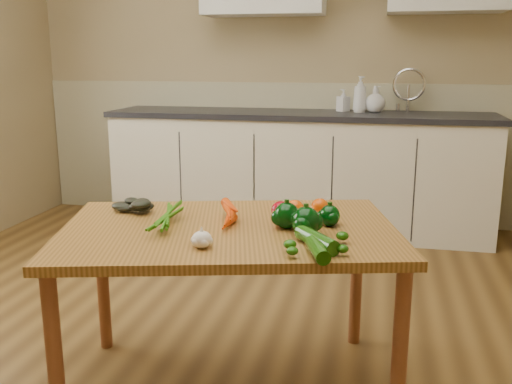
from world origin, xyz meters
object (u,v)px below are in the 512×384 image
object	(u,v)px
soap_bottle_a	(360,94)
zucchini_b	(318,250)
pepper_c	(306,221)
tomato_b	(295,208)
pepper_a	(287,216)
zucchini_a	(317,240)
soap_bottle_c	(375,99)
leafy_greens	(128,202)
pepper_b	(330,216)
tomato_a	(281,210)
tomato_c	(320,206)
carrot_bunch	(210,215)
table	(229,246)
soap_bottle_b	(343,100)
garlic_bulb	(202,239)

from	to	relation	value
soap_bottle_a	zucchini_b	world-z (taller)	soap_bottle_a
pepper_c	tomato_b	bearing A→B (deg)	107.53
pepper_a	zucchini_a	xyz separation A→B (m)	(0.14, -0.20, -0.02)
soap_bottle_c	leafy_greens	size ratio (longest dim) A/B	1.06
pepper_b	tomato_a	xyz separation A→B (m)	(-0.20, 0.05, -0.00)
tomato_c	tomato_b	bearing A→B (deg)	-146.50
carrot_bunch	pepper_c	distance (m)	0.39
table	leafy_greens	size ratio (longest dim) A/B	7.90
zucchini_a	zucchini_b	bearing A→B (deg)	-81.81
pepper_b	soap_bottle_b	bearing A→B (deg)	92.74
soap_bottle_a	leafy_greens	world-z (taller)	soap_bottle_a
pepper_a	zucchini_a	size ratio (longest dim) A/B	0.47
garlic_bulb	tomato_c	size ratio (longest dim) A/B	0.98
soap_bottle_a	pepper_a	world-z (taller)	soap_bottle_a
pepper_c	zucchini_a	size ratio (longest dim) A/B	0.50
table	tomato_b	xyz separation A→B (m)	(0.22, 0.20, 0.11)
pepper_b	carrot_bunch	bearing A→B (deg)	-172.38
tomato_c	soap_bottle_b	bearing A→B (deg)	91.46
garlic_bulb	zucchini_b	distance (m)	0.39
soap_bottle_b	tomato_a	world-z (taller)	soap_bottle_b
tomato_a	pepper_b	bearing A→B (deg)	-14.77
garlic_bulb	zucchini_a	xyz separation A→B (m)	(0.38, 0.08, -0.00)
tomato_c	zucchini_a	world-z (taller)	tomato_c
carrot_bunch	tomato_b	bearing A→B (deg)	13.77
pepper_a	tomato_b	size ratio (longest dim) A/B	1.32
soap_bottle_a	zucchini_b	bearing A→B (deg)	-125.17
leafy_greens	zucchini_b	size ratio (longest dim) A/B	1.09
pepper_c	tomato_c	size ratio (longest dim) A/B	1.48
leafy_greens	garlic_bulb	world-z (taller)	leafy_greens
pepper_b	pepper_c	xyz separation A→B (m)	(-0.07, -0.13, 0.01)
table	soap_bottle_a	world-z (taller)	soap_bottle_a
leafy_greens	garlic_bulb	size ratio (longest dim) A/B	2.63
pepper_c	garlic_bulb	bearing A→B (deg)	-146.25
garlic_bulb	tomato_b	bearing A→B (deg)	61.48
pepper_b	tomato_b	distance (m)	0.18
soap_bottle_b	soap_bottle_c	distance (m)	0.24
zucchini_a	zucchini_b	xyz separation A→B (m)	(0.01, -0.09, -0.00)
carrot_bunch	pepper_a	bearing A→B (deg)	-15.26
tomato_a	zucchini_a	xyz separation A→B (m)	(0.18, -0.32, -0.01)
garlic_bulb	tomato_b	size ratio (longest dim) A/B	0.93
tomato_a	leafy_greens	bearing A→B (deg)	-176.80
pepper_c	zucchini_a	world-z (taller)	pepper_c
table	pepper_c	distance (m)	0.32
pepper_a	tomato_b	world-z (taller)	pepper_a
tomato_b	soap_bottle_b	bearing A→B (deg)	88.90
carrot_bunch	zucchini_b	distance (m)	0.54
zucchini_a	tomato_b	bearing A→B (deg)	109.26
tomato_b	leafy_greens	bearing A→B (deg)	-172.69
table	pepper_a	distance (m)	0.25
leafy_greens	pepper_b	bearing A→B (deg)	-1.11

